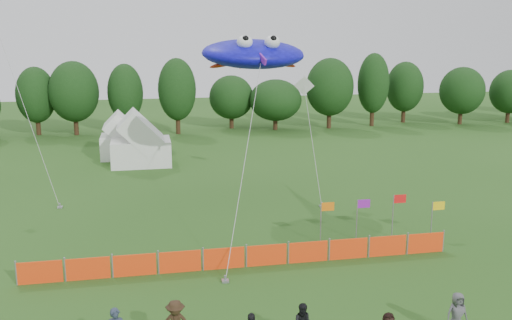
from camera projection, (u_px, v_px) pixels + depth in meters
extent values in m
cylinder|color=#382314|center=(38.00, 124.00, 60.98)|extent=(0.50, 0.50, 2.38)
ellipsoid|color=black|center=(36.00, 95.00, 60.31)|extent=(4.09, 4.09, 5.35)
cylinder|color=#382314|center=(76.00, 123.00, 60.94)|extent=(0.50, 0.50, 2.57)
ellipsoid|color=black|center=(74.00, 92.00, 60.22)|extent=(5.20, 5.20, 5.79)
cylinder|color=#382314|center=(127.00, 122.00, 61.91)|extent=(0.50, 0.50, 2.46)
ellipsoid|color=black|center=(125.00, 93.00, 61.22)|extent=(3.78, 3.78, 5.55)
cylinder|color=#382314|center=(178.00, 122.00, 61.60)|extent=(0.50, 0.50, 2.66)
ellipsoid|color=black|center=(177.00, 89.00, 60.85)|extent=(4.05, 4.05, 5.99)
cylinder|color=#382314|center=(232.00, 120.00, 65.37)|extent=(0.50, 0.50, 1.98)
ellipsoid|color=black|center=(231.00, 97.00, 64.82)|extent=(5.06, 5.06, 4.46)
cylinder|color=#382314|center=(275.00, 121.00, 64.41)|extent=(0.50, 0.50, 1.86)
ellipsoid|color=black|center=(276.00, 100.00, 63.89)|extent=(5.86, 5.86, 4.18)
cylinder|color=#382314|center=(329.00, 117.00, 65.36)|extent=(0.50, 0.50, 2.62)
ellipsoid|color=black|center=(330.00, 87.00, 64.63)|extent=(5.41, 5.41, 5.89)
cylinder|color=#382314|center=(372.00, 114.00, 66.99)|extent=(0.50, 0.50, 2.78)
ellipsoid|color=black|center=(373.00, 83.00, 66.22)|extent=(3.67, 3.67, 6.26)
cylinder|color=#382314|center=(403.00, 113.00, 69.78)|extent=(0.50, 0.50, 2.42)
ellipsoid|color=black|center=(405.00, 87.00, 69.11)|extent=(4.46, 4.46, 5.44)
cylinder|color=#382314|center=(460.00, 115.00, 68.33)|extent=(0.50, 0.50, 2.24)
ellipsoid|color=black|center=(462.00, 91.00, 67.70)|extent=(5.26, 5.26, 5.03)
cylinder|color=#382314|center=(508.00, 114.00, 69.60)|extent=(0.50, 0.50, 2.10)
ellipsoid|color=black|center=(510.00, 92.00, 69.01)|extent=(4.74, 4.74, 4.73)
cube|color=white|center=(122.00, 146.00, 49.79)|extent=(3.56, 3.56, 1.96)
cube|color=white|center=(141.00, 152.00, 46.98)|extent=(4.78, 3.82, 2.10)
cube|color=#F73C0D|center=(40.00, 272.00, 24.51)|extent=(1.90, 0.06, 1.00)
cube|color=#F73C0D|center=(88.00, 269.00, 24.89)|extent=(1.90, 0.06, 1.00)
cube|color=#F73C0D|center=(135.00, 265.00, 25.28)|extent=(1.90, 0.06, 1.00)
cube|color=#F73C0D|center=(180.00, 262.00, 25.66)|extent=(1.90, 0.06, 1.00)
cube|color=#F73C0D|center=(224.00, 258.00, 26.05)|extent=(1.90, 0.06, 1.00)
cube|color=#F73C0D|center=(267.00, 255.00, 26.43)|extent=(1.90, 0.06, 1.00)
cube|color=#F73C0D|center=(308.00, 252.00, 26.82)|extent=(1.90, 0.06, 1.00)
cube|color=#F73C0D|center=(348.00, 249.00, 27.20)|extent=(1.90, 0.06, 1.00)
cube|color=#F73C0D|center=(387.00, 246.00, 27.59)|extent=(1.90, 0.06, 1.00)
cube|color=#F73C0D|center=(425.00, 243.00, 27.97)|extent=(1.90, 0.06, 1.00)
cylinder|color=gray|center=(321.00, 223.00, 29.21)|extent=(0.06, 0.06, 2.14)
cube|color=orange|center=(328.00, 207.00, 29.10)|extent=(0.70, 0.02, 0.45)
cylinder|color=gray|center=(357.00, 220.00, 29.70)|extent=(0.06, 0.06, 2.15)
cube|color=purple|center=(364.00, 204.00, 29.59)|extent=(0.70, 0.02, 0.45)
cylinder|color=gray|center=(393.00, 216.00, 30.06)|extent=(0.06, 0.06, 2.30)
cube|color=red|center=(400.00, 199.00, 29.93)|extent=(0.70, 0.02, 0.45)
cylinder|color=gray|center=(432.00, 220.00, 30.05)|extent=(0.06, 0.06, 1.93)
cube|color=yellow|center=(439.00, 206.00, 29.96)|extent=(0.70, 0.02, 0.45)
imported|color=#4C4C51|center=(457.00, 314.00, 20.18)|extent=(0.82, 0.55, 1.62)
ellipsoid|color=#140FE1|center=(254.00, 54.00, 35.86)|extent=(8.00, 6.90, 2.38)
sphere|color=white|center=(245.00, 42.00, 34.12)|extent=(0.95, 0.95, 0.95)
sphere|color=white|center=(272.00, 42.00, 34.45)|extent=(0.95, 0.95, 0.95)
ellipsoid|color=#B42509|center=(225.00, 64.00, 35.86)|extent=(2.00, 0.87, 0.31)
ellipsoid|color=#B42509|center=(281.00, 63.00, 36.56)|extent=(2.00, 0.87, 0.31)
cube|color=purple|center=(262.00, 59.00, 33.41)|extent=(0.37, 0.96, 0.70)
cylinder|color=#A5A5A5|center=(246.00, 154.00, 29.25)|extent=(3.86, 10.71, 9.06)
cube|color=gray|center=(225.00, 281.00, 24.73)|extent=(0.30, 0.30, 0.10)
cube|color=silver|center=(304.00, 86.00, 37.65)|extent=(1.31, 0.36, 1.31)
cylinder|color=#A5A5A5|center=(313.00, 145.00, 36.59)|extent=(0.19, 3.88, 7.22)
cube|color=gray|center=(322.00, 206.00, 35.52)|extent=(0.30, 0.30, 0.10)
cylinder|color=#A5A5A5|center=(17.00, 88.00, 36.73)|extent=(5.18, 7.21, 14.36)
cube|color=gray|center=(60.00, 207.00, 35.32)|extent=(0.30, 0.30, 0.10)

